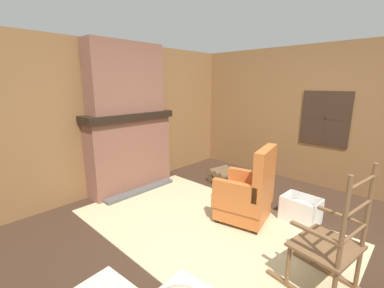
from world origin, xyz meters
TOP-DOWN VIEW (x-y plane):
  - ground_plane at (0.00, 0.00)m, footprint 14.00×14.00m
  - wood_panel_wall_left at (-2.40, 0.00)m, footprint 0.06×5.34m
  - wood_panel_wall_back at (0.00, 2.40)m, footprint 5.34×0.09m
  - fireplace_hearth at (-2.17, 0.00)m, footprint 0.58×1.54m
  - chimney_breast at (-2.19, 0.00)m, footprint 0.32×1.27m
  - area_rug at (-0.44, -0.07)m, footprint 3.31×2.01m
  - armchair at (-0.14, 0.40)m, footprint 0.75×0.72m
  - rocking_chair at (1.01, -0.14)m, footprint 0.87×0.62m
  - firewood_stack at (-1.19, 1.32)m, footprint 0.49×0.50m
  - laundry_basket at (0.39, 0.89)m, footprint 0.47×0.36m
  - oil_lamp_vase at (-2.22, -0.52)m, footprint 0.10×0.10m
  - storage_case at (-2.22, 0.56)m, footprint 0.13×0.27m
  - decorative_plate_on_mantel at (-2.24, -0.08)m, footprint 0.07×0.28m

SIDE VIEW (x-z plane):
  - ground_plane at x=0.00m, z-range 0.00..0.00m
  - area_rug at x=-0.44m, z-range 0.00..0.01m
  - firewood_stack at x=-1.19m, z-range 0.00..0.26m
  - laundry_basket at x=0.39m, z-range 0.00..0.34m
  - armchair at x=-0.14m, z-range -0.15..0.88m
  - rocking_chair at x=1.01m, z-range -0.18..1.00m
  - fireplace_hearth at x=-2.17m, z-range 0.00..1.32m
  - wood_panel_wall_back at x=0.00m, z-range 0.00..2.44m
  - wood_panel_wall_left at x=-2.40m, z-range 0.00..2.44m
  - storage_case at x=-2.22m, z-range 1.32..1.48m
  - oil_lamp_vase at x=-2.22m, z-range 1.28..1.59m
  - decorative_plate_on_mantel at x=-2.24m, z-range 1.32..1.59m
  - chimney_breast at x=-2.19m, z-range 1.32..2.42m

